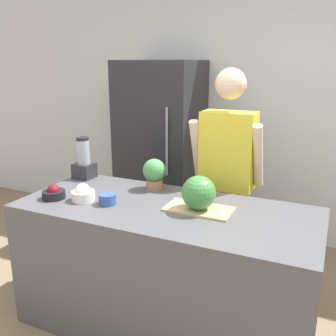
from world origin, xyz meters
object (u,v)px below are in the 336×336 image
object	(u,v)px
refrigerator	(161,151)
bowl_cream	(83,194)
person	(226,180)
blender	(84,162)
bowl_small_blue	(107,199)
bowl_cherries	(54,193)
potted_plant	(154,173)
watermelon	(199,193)

from	to	relation	value
refrigerator	bowl_cream	xyz separation A→B (m)	(0.13, -1.48, 0.03)
person	blender	bearing A→B (deg)	-161.51
bowl_small_blue	blender	distance (m)	0.66
bowl_cherries	bowl_cream	world-z (taller)	bowl_cream
blender	potted_plant	bearing A→B (deg)	-1.38
bowl_cherries	bowl_small_blue	world-z (taller)	bowl_cherries
blender	bowl_cherries	bearing A→B (deg)	-78.20
refrigerator	bowl_cherries	distance (m)	1.54
refrigerator	bowl_cream	bearing A→B (deg)	-85.04
bowl_cherries	potted_plant	world-z (taller)	potted_plant
watermelon	bowl_cherries	world-z (taller)	watermelon
person	bowl_cherries	bearing A→B (deg)	-139.32
refrigerator	person	size ratio (longest dim) A/B	1.03
person	blender	xyz separation A→B (m)	(-1.08, -0.36, 0.11)
person	bowl_cream	distance (m)	1.10
person	watermelon	size ratio (longest dim) A/B	8.17
bowl_cherries	bowl_cream	distance (m)	0.21
blender	potted_plant	distance (m)	0.64
person	bowl_small_blue	world-z (taller)	person
bowl_cream	potted_plant	xyz separation A→B (m)	(0.33, 0.41, 0.08)
bowl_cherries	refrigerator	bearing A→B (deg)	87.06
person	potted_plant	size ratio (longest dim) A/B	7.69
bowl_cherries	potted_plant	distance (m)	0.72
person	bowl_cream	bearing A→B (deg)	-134.31
watermelon	bowl_cherries	distance (m)	1.00
refrigerator	watermelon	distance (m)	1.62
bowl_cherries	bowl_cream	bearing A→B (deg)	13.97
blender	bowl_cream	bearing A→B (deg)	-54.29
person	bowl_cream	xyz separation A→B (m)	(-0.77, -0.79, 0.03)
watermelon	blender	bearing A→B (deg)	165.42
bowl_small_blue	refrigerator	bearing A→B (deg)	102.11
person	bowl_cherries	size ratio (longest dim) A/B	11.28
person	potted_plant	world-z (taller)	person
bowl_small_blue	person	bearing A→B (deg)	53.19
person	bowl_cherries	xyz separation A→B (m)	(-0.98, -0.84, 0.02)
refrigerator	bowl_cream	distance (m)	1.49
watermelon	bowl_small_blue	distance (m)	0.61
watermelon	potted_plant	size ratio (longest dim) A/B	0.94
blender	bowl_small_blue	bearing A→B (deg)	-40.14
bowl_cherries	potted_plant	size ratio (longest dim) A/B	0.68
watermelon	bowl_cream	world-z (taller)	watermelon
person	bowl_small_blue	xyz separation A→B (m)	(-0.58, -0.78, 0.01)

